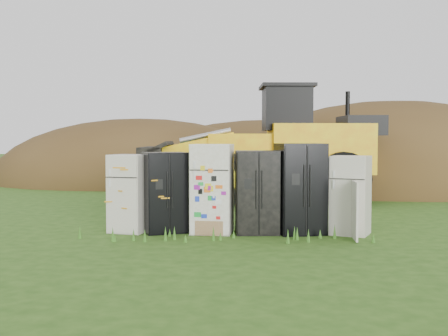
% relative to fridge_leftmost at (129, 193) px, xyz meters
% --- Properties ---
extents(ground, '(120.00, 120.00, 0.00)m').
position_rel_fridge_leftmost_xyz_m(ground, '(2.38, 0.01, -0.83)').
color(ground, '#284C14').
rests_on(ground, ground).
extents(fridge_leftmost, '(0.88, 0.85, 1.66)m').
position_rel_fridge_leftmost_xyz_m(fridge_leftmost, '(0.00, 0.00, 0.00)').
color(fridge_leftmost, beige).
rests_on(fridge_leftmost, ground).
extents(fridge_black_side, '(1.10, 1.01, 1.71)m').
position_rel_fridge_leftmost_xyz_m(fridge_black_side, '(0.77, 0.01, 0.02)').
color(fridge_black_side, black).
rests_on(fridge_black_side, ground).
extents(fridge_sticker, '(0.90, 0.84, 1.89)m').
position_rel_fridge_leftmost_xyz_m(fridge_sticker, '(1.78, -0.01, 0.11)').
color(fridge_sticker, white).
rests_on(fridge_sticker, ground).
extents(fridge_dark_mid, '(0.96, 0.81, 1.75)m').
position_rel_fridge_leftmost_xyz_m(fridge_dark_mid, '(2.73, -0.01, 0.04)').
color(fridge_dark_mid, black).
rests_on(fridge_dark_mid, ground).
extents(fridge_black_right, '(1.12, 1.00, 1.90)m').
position_rel_fridge_leftmost_xyz_m(fridge_black_right, '(3.64, 0.02, 0.12)').
color(fridge_black_right, black).
rests_on(fridge_black_right, ground).
extents(fridge_open_door, '(0.95, 0.91, 1.64)m').
position_rel_fridge_leftmost_xyz_m(fridge_open_door, '(4.68, -0.02, -0.01)').
color(fridge_open_door, beige).
rests_on(fridge_open_door, ground).
extents(wheel_loader, '(7.87, 3.66, 3.70)m').
position_rel_fridge_leftmost_xyz_m(wheel_loader, '(2.73, 6.11, 1.02)').
color(wheel_loader, yellow).
rests_on(wheel_loader, ground).
extents(dirt_mound_right, '(14.36, 10.53, 7.08)m').
position_rel_fridge_leftmost_xyz_m(dirt_mound_right, '(8.24, 11.40, -0.83)').
color(dirt_mound_right, '#463116').
rests_on(dirt_mound_right, ground).
extents(dirt_mound_left, '(13.78, 10.34, 5.89)m').
position_rel_fridge_leftmost_xyz_m(dirt_mound_left, '(-2.78, 14.15, -0.83)').
color(dirt_mound_left, '#463116').
rests_on(dirt_mound_left, ground).
extents(dirt_mound_back, '(16.56, 11.04, 6.06)m').
position_rel_fridge_leftmost_xyz_m(dirt_mound_back, '(3.42, 18.77, -0.83)').
color(dirt_mound_back, '#463116').
rests_on(dirt_mound_back, ground).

